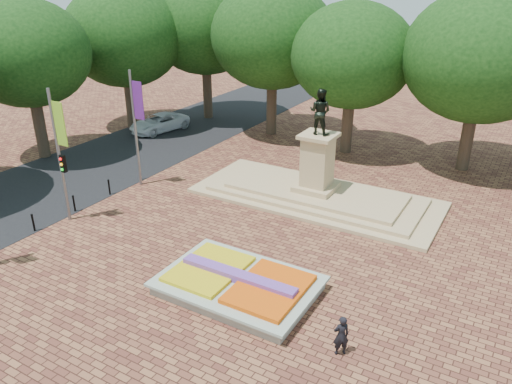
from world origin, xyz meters
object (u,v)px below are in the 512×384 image
Objects in this scene: flower_bed at (239,284)px; monument at (316,185)px; van at (159,123)px; pedestrian at (341,335)px.

flower_bed is 0.45× the size of monument.
flower_bed is at bearing -29.92° from van.
monument is 17.51m from van.
pedestrian is (5.96, -11.31, -0.11)m from monument.
van is (-16.54, 5.76, -0.18)m from monument.
flower_bed is at bearing -55.53° from pedestrian.
flower_bed is 1.25× the size of van.
monument is at bearing -102.90° from pedestrian.
flower_bed is at bearing -84.13° from monument.
pedestrian is (22.50, -17.06, 0.07)m from van.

